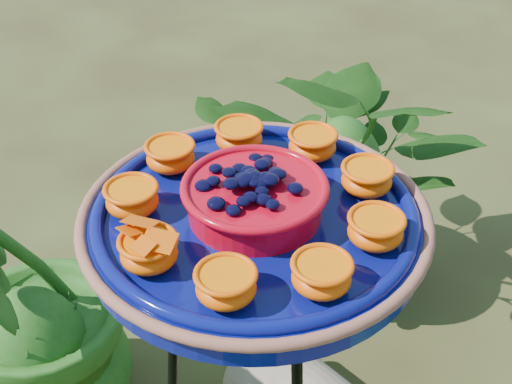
% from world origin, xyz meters
% --- Properties ---
extents(feeder_dish, '(0.63, 0.63, 0.11)m').
position_xyz_m(feeder_dish, '(0.07, -0.06, 1.00)').
color(feeder_dish, '#080E63').
rests_on(feeder_dish, tripod_stand).
extents(shrub_back_left, '(1.01, 0.97, 0.87)m').
position_xyz_m(shrub_back_left, '(-0.52, 0.68, 0.44)').
color(shrub_back_left, '#1E4E14').
rests_on(shrub_back_left, ground).
extents(shrub_front_left, '(0.62, 0.63, 0.89)m').
position_xyz_m(shrub_front_left, '(-0.53, -0.28, 0.45)').
color(shrub_front_left, '#1E4E14').
rests_on(shrub_front_left, ground).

